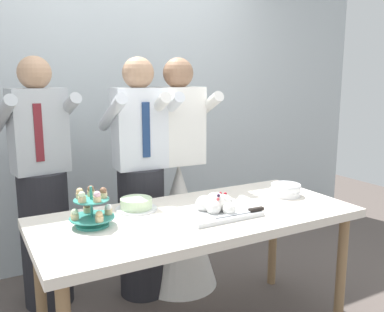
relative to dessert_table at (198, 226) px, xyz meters
The scene contains 9 objects.
rear_wall 1.60m from the dessert_table, 90.00° to the left, with size 5.20×0.10×2.90m, color silver.
dessert_table is the anchor object (origin of this frame).
cupcake_stand 0.60m from the dessert_table, behind, with size 0.23×0.23×0.21m.
main_cake_tray 0.16m from the dessert_table, 33.04° to the right, with size 0.44×0.31×0.13m.
plate_stack 0.68m from the dessert_table, ahead, with size 0.19×0.19×0.08m.
round_cake 0.38m from the dessert_table, 140.49° to the left, with size 0.24×0.24×0.07m.
person_groom 0.67m from the dessert_table, 96.76° to the left, with size 0.48×0.50×1.66m.
person_bride 0.70m from the dessert_table, 72.03° to the left, with size 0.56×0.56×1.66m.
person_guest 1.10m from the dessert_table, 129.21° to the left, with size 0.52×0.55×1.66m.
Camera 1 is at (-1.11, -1.95, 1.53)m, focal length 39.13 mm.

